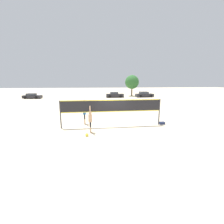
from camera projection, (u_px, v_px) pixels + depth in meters
name	position (u px, v px, depth m)	size (l,w,h in m)	color
ground_plane	(112.00, 126.00, 13.13)	(200.00, 200.00, 0.00)	beige
volleyball_net	(112.00, 107.00, 12.80)	(8.69, 0.10, 2.34)	#38383D
player_spiker	(90.00, 119.00, 11.36)	(0.28, 0.69, 2.04)	tan
player_blocker	(84.00, 111.00, 13.65)	(0.28, 0.72, 2.25)	tan
volleyball	(87.00, 135.00, 10.66)	(0.22, 0.22, 0.22)	yellow
gear_bag	(162.00, 123.00, 13.78)	(0.47, 0.30, 0.23)	navy
parked_car_near	(144.00, 95.00, 39.47)	(4.73, 2.22, 1.45)	#232328
parked_car_mid	(115.00, 95.00, 38.54)	(4.51, 1.94, 1.41)	#232328
parked_car_far	(32.00, 96.00, 35.90)	(4.36, 2.25, 1.25)	#232328
tree_left_cluster	(132.00, 82.00, 42.49)	(3.91, 3.91, 5.88)	brown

